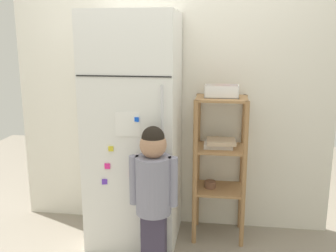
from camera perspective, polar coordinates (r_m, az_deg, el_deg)
name	(u,v)px	position (r m, az deg, el deg)	size (l,w,h in m)	color
ground_plane	(165,239)	(3.28, -0.37, -16.19)	(6.00, 6.00, 0.00)	gray
kitchen_wall_back	(171,93)	(3.24, 0.49, 4.82)	(2.63, 0.03, 2.28)	silver
refrigerator	(134,131)	(3.02, -4.96, -0.70)	(0.67, 0.62, 1.78)	white
child_standing	(154,185)	(2.66, -2.13, -8.56)	(0.33, 0.25, 1.03)	#3B3449
pantry_shelf_unit	(220,155)	(3.11, 7.53, -4.23)	(0.41, 0.35, 1.15)	#9E7247
fruit_bin	(222,92)	(3.00, 7.92, 4.90)	(0.26, 0.15, 0.09)	white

